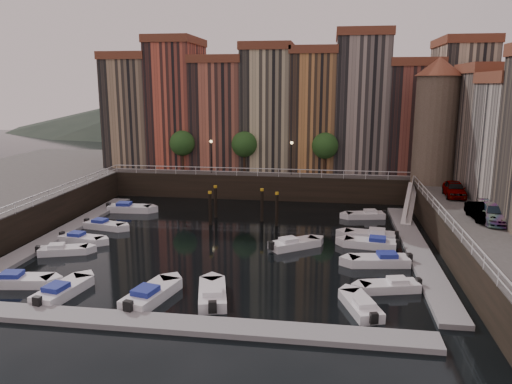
% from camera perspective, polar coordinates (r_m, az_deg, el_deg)
% --- Properties ---
extents(ground, '(200.00, 200.00, 0.00)m').
position_cam_1_polar(ground, '(45.92, -2.74, -5.45)').
color(ground, black).
rests_on(ground, ground).
extents(quay_far, '(80.00, 20.00, 3.00)m').
position_cam_1_polar(quay_far, '(70.54, 1.35, 2.07)').
color(quay_far, black).
rests_on(quay_far, ground).
extents(dock_left, '(2.00, 28.00, 0.35)m').
position_cam_1_polar(dock_left, '(50.60, -21.33, -4.41)').
color(dock_left, gray).
rests_on(dock_left, ground).
extents(dock_right, '(2.00, 28.00, 0.35)m').
position_cam_1_polar(dock_right, '(44.74, 17.93, -6.30)').
color(dock_right, gray).
rests_on(dock_right, ground).
extents(dock_near, '(30.00, 2.00, 0.35)m').
position_cam_1_polar(dock_near, '(30.56, -9.15, -14.68)').
color(dock_near, gray).
rests_on(dock_near, ground).
extents(mountains, '(145.00, 100.00, 18.00)m').
position_cam_1_polar(mountains, '(153.17, 6.01, 9.90)').
color(mountains, '#2D382D').
rests_on(mountains, ground).
extents(far_terrace, '(48.70, 10.30, 17.50)m').
position_cam_1_polar(far_terrace, '(66.68, 3.99, 9.64)').
color(far_terrace, '#9C8363').
rests_on(far_terrace, quay_far).
extents(corner_tower, '(5.20, 5.20, 13.80)m').
position_cam_1_polar(corner_tower, '(58.63, 19.87, 7.85)').
color(corner_tower, '#6B5B4C').
rests_on(corner_tower, quay_right).
extents(promenade_trees, '(21.20, 3.20, 5.20)m').
position_cam_1_polar(promenade_trees, '(62.34, -0.75, 5.45)').
color(promenade_trees, black).
rests_on(promenade_trees, quay_far).
extents(street_lamps, '(10.36, 0.36, 4.18)m').
position_cam_1_polar(street_lamps, '(61.39, -0.59, 4.70)').
color(street_lamps, black).
rests_on(street_lamps, quay_far).
extents(railings, '(36.08, 34.04, 0.52)m').
position_cam_1_polar(railings, '(49.60, -1.69, 0.42)').
color(railings, white).
rests_on(railings, ground).
extents(gangway, '(2.78, 8.32, 3.73)m').
position_cam_1_polar(gangway, '(54.90, 17.17, -0.97)').
color(gangway, white).
rests_on(gangway, ground).
extents(mooring_pilings, '(7.14, 3.22, 3.78)m').
position_cam_1_polar(mooring_pilings, '(51.09, -1.75, -1.69)').
color(mooring_pilings, black).
rests_on(mooring_pilings, ground).
extents(boat_left_0, '(4.76, 2.28, 1.07)m').
position_cam_1_polar(boat_left_0, '(39.48, -25.46, -9.12)').
color(boat_left_0, white).
rests_on(boat_left_0, ground).
extents(boat_left_1, '(4.23, 2.65, 0.95)m').
position_cam_1_polar(boat_left_1, '(45.09, -21.28, -6.21)').
color(boat_left_1, white).
rests_on(boat_left_1, ground).
extents(boat_left_2, '(4.36, 2.11, 0.98)m').
position_cam_1_polar(boat_left_2, '(47.67, -19.38, -5.07)').
color(boat_left_2, white).
rests_on(boat_left_2, ground).
extents(boat_left_3, '(4.45, 2.32, 1.00)m').
position_cam_1_polar(boat_left_3, '(51.45, -16.99, -3.64)').
color(boat_left_3, white).
rests_on(boat_left_3, ground).
extents(boat_left_4, '(5.01, 2.09, 1.14)m').
position_cam_1_polar(boat_left_4, '(57.44, -14.34, -1.81)').
color(boat_left_4, white).
rests_on(boat_left_4, ground).
extents(boat_right_0, '(4.33, 2.48, 0.97)m').
position_cam_1_polar(boat_right_0, '(36.14, 15.18, -10.33)').
color(boat_right_0, white).
rests_on(boat_right_0, ground).
extents(boat_right_1, '(4.97, 2.46, 1.12)m').
position_cam_1_polar(boat_right_1, '(40.71, 14.05, -7.60)').
color(boat_right_1, white).
rests_on(boat_right_1, ground).
extents(boat_right_2, '(4.77, 2.30, 1.07)m').
position_cam_1_polar(boat_right_2, '(44.79, 13.08, -5.74)').
color(boat_right_2, white).
rests_on(boat_right_2, ground).
extents(boat_right_3, '(4.90, 2.31, 1.10)m').
position_cam_1_polar(boat_right_3, '(47.05, 13.04, -4.85)').
color(boat_right_3, white).
rests_on(boat_right_3, ground).
extents(boat_right_4, '(4.33, 2.28, 0.97)m').
position_cam_1_polar(boat_right_4, '(54.29, 12.49, -2.58)').
color(boat_right_4, white).
rests_on(boat_right_4, ground).
extents(boat_near_0, '(2.47, 4.95, 1.11)m').
position_cam_1_polar(boat_near_0, '(36.44, -21.33, -10.49)').
color(boat_near_0, white).
rests_on(boat_near_0, ground).
extents(boat_near_1, '(2.93, 5.30, 1.19)m').
position_cam_1_polar(boat_near_1, '(34.12, -11.98, -11.42)').
color(boat_near_1, white).
rests_on(boat_near_1, ground).
extents(boat_near_2, '(2.81, 5.02, 1.12)m').
position_cam_1_polar(boat_near_2, '(33.61, -5.01, -11.60)').
color(boat_near_2, white).
rests_on(boat_near_2, ground).
extents(boat_near_3, '(2.75, 4.44, 1.00)m').
position_cam_1_polar(boat_near_3, '(32.68, 11.92, -12.64)').
color(boat_near_3, white).
rests_on(boat_near_3, ground).
extents(car_a, '(2.14, 4.70, 1.56)m').
position_cam_1_polar(car_a, '(52.59, 21.71, 0.22)').
color(car_a, gray).
rests_on(car_a, quay_right).
extents(car_b, '(1.63, 4.16, 1.35)m').
position_cam_1_polar(car_b, '(44.62, 24.27, -2.17)').
color(car_b, gray).
rests_on(car_b, quay_right).
extents(car_c, '(2.20, 4.98, 1.42)m').
position_cam_1_polar(car_c, '(44.28, 25.53, -2.34)').
color(car_c, gray).
rests_on(car_c, quay_right).
extents(boat_extra_28, '(4.56, 3.95, 1.07)m').
position_cam_1_polar(boat_extra_28, '(43.58, 4.29, -5.95)').
color(boat_extra_28, white).
rests_on(boat_extra_28, ground).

